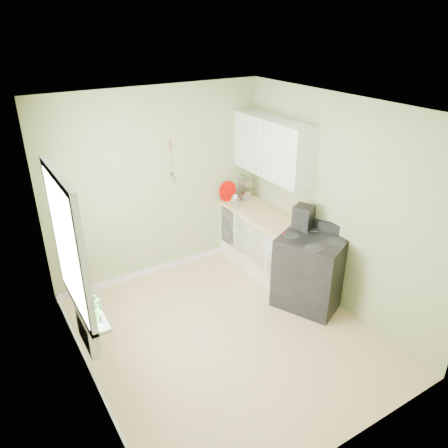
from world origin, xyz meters
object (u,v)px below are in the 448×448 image
stove (310,271)px  stand_mixer (244,189)px  kettle (235,201)px  coffee_maker (303,220)px

stove → stand_mixer: bearing=86.9°
stove → stand_mixer: size_ratio=3.04×
stove → kettle: (-0.23, 1.45, 0.52)m
stove → kettle: size_ratio=5.30×
stove → coffee_maker: coffee_maker is taller
kettle → coffee_maker: bearing=-75.3°
kettle → coffee_maker: 1.19m
stove → coffee_maker: size_ratio=2.94×
stand_mixer → kettle: (-0.32, -0.24, -0.05)m
stand_mixer → coffee_maker: coffee_maker is taller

